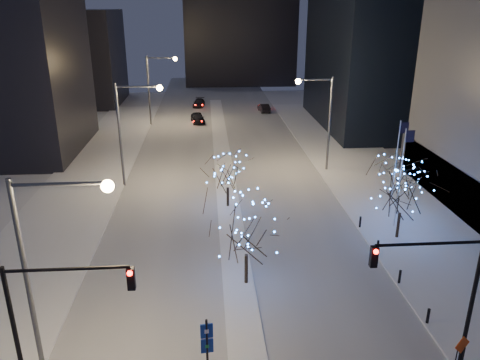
{
  "coord_description": "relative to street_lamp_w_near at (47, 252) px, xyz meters",
  "views": [
    {
      "loc": [
        -1.76,
        -16.73,
        16.72
      ],
      "look_at": [
        0.52,
        14.43,
        5.0
      ],
      "focal_mm": 35.0,
      "sensor_mm": 36.0,
      "label": 1
    }
  ],
  "objects": [
    {
      "name": "road",
      "position": [
        8.94,
        33.0,
        -6.49
      ],
      "size": [
        20.0,
        130.0,
        0.02
      ],
      "primitive_type": "cube",
      "color": "silver",
      "rests_on": "ground"
    },
    {
      "name": "median",
      "position": [
        8.94,
        28.0,
        -6.42
      ],
      "size": [
        2.0,
        80.0,
        0.15
      ],
      "primitive_type": "cube",
      "color": "silver",
      "rests_on": "ground"
    },
    {
      "name": "east_sidewalk",
      "position": [
        23.94,
        18.0,
        -6.42
      ],
      "size": [
        10.0,
        90.0,
        0.15
      ],
      "primitive_type": "cube",
      "color": "silver",
      "rests_on": "ground"
    },
    {
      "name": "west_sidewalk",
      "position": [
        -5.06,
        18.0,
        -6.42
      ],
      "size": [
        8.0,
        90.0,
        0.15
      ],
      "primitive_type": "cube",
      "color": "silver",
      "rests_on": "ground"
    },
    {
      "name": "filler_west_far",
      "position": [
        -17.06,
        68.0,
        1.5
      ],
      "size": [
        18.0,
        16.0,
        16.0
      ],
      "primitive_type": "cube",
      "color": "black",
      "rests_on": "ground"
    },
    {
      "name": "street_lamp_w_near",
      "position": [
        0.0,
        0.0,
        0.0
      ],
      "size": [
        4.4,
        0.56,
        10.0
      ],
      "color": "#595E66",
      "rests_on": "ground"
    },
    {
      "name": "street_lamp_w_mid",
      "position": [
        0.0,
        25.0,
        0.0
      ],
      "size": [
        4.4,
        0.56,
        10.0
      ],
      "color": "#595E66",
      "rests_on": "ground"
    },
    {
      "name": "street_lamp_w_far",
      "position": [
        0.0,
        50.0,
        0.0
      ],
      "size": [
        4.4,
        0.56,
        10.0
      ],
      "color": "#595E66",
      "rests_on": "ground"
    },
    {
      "name": "street_lamp_east",
      "position": [
        19.02,
        28.0,
        -0.05
      ],
      "size": [
        3.9,
        0.56,
        10.0
      ],
      "color": "#595E66",
      "rests_on": "ground"
    },
    {
      "name": "traffic_signal_west",
      "position": [
        0.5,
        -2.0,
        -1.74
      ],
      "size": [
        5.26,
        0.43,
        7.0
      ],
      "color": "black",
      "rests_on": "ground"
    },
    {
      "name": "traffic_signal_east",
      "position": [
        17.88,
        -1.0,
        -1.74
      ],
      "size": [
        5.26,
        0.43,
        7.0
      ],
      "color": "black",
      "rests_on": "ground"
    },
    {
      "name": "flagpoles",
      "position": [
        22.3,
        15.25,
        -1.7
      ],
      "size": [
        1.35,
        2.6,
        8.0
      ],
      "color": "silver",
      "rests_on": "east_sidewalk"
    },
    {
      "name": "bollards",
      "position": [
        19.14,
        8.0,
        -5.9
      ],
      "size": [
        0.16,
        12.16,
        0.9
      ],
      "color": "black",
      "rests_on": "east_sidewalk"
    },
    {
      "name": "car_near",
      "position": [
        5.87,
        50.83,
        -5.73
      ],
      "size": [
        2.42,
        4.7,
        1.53
      ],
      "primitive_type": "imported",
      "rotation": [
        0.0,
        0.0,
        0.14
      ],
      "color": "black",
      "rests_on": "ground"
    },
    {
      "name": "car_mid",
      "position": [
        16.78,
        57.85,
        -5.83
      ],
      "size": [
        1.83,
        4.18,
        1.34
      ],
      "primitive_type": "imported",
      "rotation": [
        0.0,
        0.0,
        3.25
      ],
      "color": "black",
      "rests_on": "ground"
    },
    {
      "name": "car_far",
      "position": [
        5.93,
        62.95,
        -5.85
      ],
      "size": [
        2.26,
        4.64,
        1.3
      ],
      "primitive_type": "imported",
      "rotation": [
        0.0,
        0.0,
        -0.1
      ],
      "color": "black",
      "rests_on": "ground"
    },
    {
      "name": "holiday_tree_median_near",
      "position": [
        9.44,
        6.77,
        -2.53
      ],
      "size": [
        6.27,
        6.27,
        6.01
      ],
      "color": "black",
      "rests_on": "median"
    },
    {
      "name": "holiday_tree_median_far",
      "position": [
        8.87,
        19.0,
        -3.24
      ],
      "size": [
        3.96,
        3.96,
        4.83
      ],
      "color": "black",
      "rests_on": "median"
    },
    {
      "name": "holiday_tree_plaza_near",
      "position": [
        21.42,
        12.14,
        -2.52
      ],
      "size": [
        5.35,
        5.35,
        6.06
      ],
      "color": "black",
      "rests_on": "east_sidewalk"
    },
    {
      "name": "holiday_tree_plaza_far",
      "position": [
        23.04,
        16.35,
        -3.25
      ],
      "size": [
        4.16,
        4.16,
        4.92
      ],
      "color": "black",
      "rests_on": "east_sidewalk"
    },
    {
      "name": "wayfinding_sign",
      "position": [
        6.94,
        -1.0,
        -4.48
      ],
      "size": [
        0.59,
        0.14,
        3.29
      ],
      "rotation": [
        0.0,
        0.0,
        0.11
      ],
      "color": "black",
      "rests_on": "ground"
    },
    {
      "name": "construction_sign",
      "position": [
        19.24,
        -1.23,
        -5.33
      ],
      "size": [
        0.96,
        0.44,
        1.69
      ],
      "rotation": [
        0.0,
        0.0,
        0.4
      ],
      "color": "black",
      "rests_on": "east_sidewalk"
    }
  ]
}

